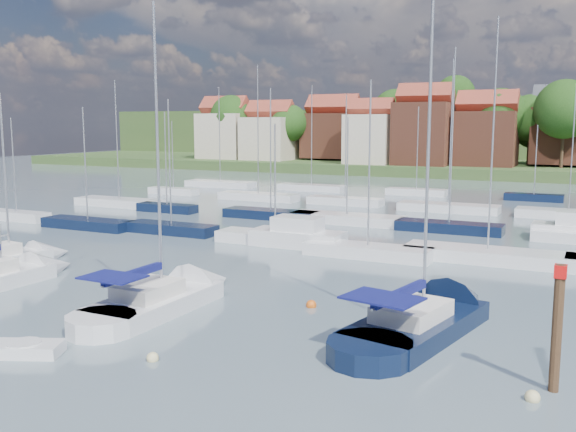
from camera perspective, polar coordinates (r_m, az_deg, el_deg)
The scene contains 13 objects.
ground at distance 64.72m, azimuth 12.67°, elevation -0.00°, with size 260.00×260.00×0.00m, color #4C5D67.
sailboat_left at distance 40.29m, azimuth -23.38°, elevation -4.94°, with size 2.96×10.08×13.67m.
sailboat_centre at distance 33.25m, azimuth -10.15°, elevation -7.11°, with size 3.27×11.82×15.99m.
sailboat_navy at distance 30.18m, azimuth 12.85°, elevation -8.80°, with size 5.89×13.23×17.69m.
sailboat_far at distance 45.05m, azimuth -23.01°, elevation -3.60°, with size 3.45×9.07×11.85m.
tender at distance 27.91m, azimuth -22.37°, elevation -10.89°, with size 3.17×2.37×0.62m.
timber_piling at distance 24.05m, azimuth 22.68°, elevation -11.26°, with size 0.40×0.40×6.68m.
buoy_c at distance 28.80m, azimuth -14.20°, elevation -10.41°, with size 0.41×0.41×0.41m, color #D85914.
buoy_d at distance 25.93m, azimuth -11.93°, elevation -12.47°, with size 0.48×0.48×0.48m, color beige.
buoy_e at distance 32.31m, azimuth 2.08°, elevation -8.09°, with size 0.52×0.52×0.52m, color #D85914.
buoy_f at distance 23.52m, azimuth 20.88°, elevation -15.07°, with size 0.51×0.51×0.51m, color beige.
marina_field at distance 59.56m, azimuth 13.40°, elevation -0.31°, with size 79.62×41.41×15.93m.
far_shore_town at distance 155.65m, azimuth 21.42°, elevation 6.06°, with size 212.46×90.00×22.27m.
Camera 1 is at (14.42, -22.43, 9.11)m, focal length 40.00 mm.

